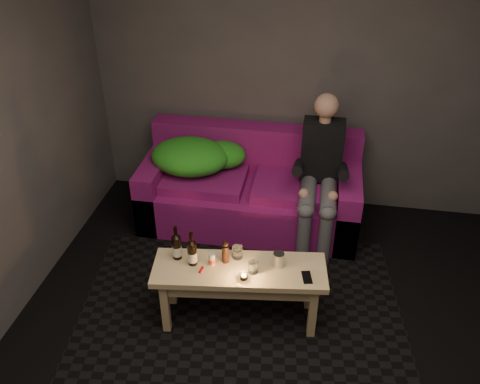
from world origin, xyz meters
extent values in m
plane|color=#474547|center=(0.00, 2.25, 1.30)|extent=(4.00, 0.00, 4.00)
cube|color=black|center=(-0.36, 0.58, 0.01)|extent=(2.61, 2.04, 0.01)
cube|color=#7E1063|center=(-0.47, 1.77, 0.20)|extent=(1.94, 0.87, 0.41)
cube|color=#7E1063|center=(-0.47, 2.10, 0.62)|extent=(1.94, 0.21, 0.43)
cube|color=#7E1063|center=(-1.35, 1.77, 0.30)|extent=(0.19, 0.87, 0.60)
cube|color=#7E1063|center=(0.40, 1.77, 0.30)|extent=(0.19, 0.87, 0.60)
cube|color=#7E1063|center=(-0.88, 1.72, 0.45)|extent=(0.73, 0.58, 0.10)
cube|color=#7E1063|center=(-0.07, 1.72, 0.45)|extent=(0.73, 0.58, 0.10)
ellipsoid|color=green|center=(-1.03, 1.77, 0.64)|extent=(0.70, 0.54, 0.29)
ellipsoid|color=green|center=(-0.75, 1.91, 0.61)|extent=(0.43, 0.35, 0.23)
ellipsoid|color=green|center=(-1.24, 1.89, 0.57)|extent=(0.31, 0.25, 0.16)
cube|color=black|center=(0.14, 1.82, 0.79)|extent=(0.35, 0.21, 0.53)
sphere|color=tan|center=(0.14, 1.82, 1.20)|extent=(0.20, 0.20, 0.20)
cylinder|color=#4E5258|center=(0.05, 1.52, 0.52)|extent=(0.14, 0.49, 0.14)
cylinder|color=#4E5258|center=(0.23, 1.52, 0.52)|extent=(0.14, 0.49, 0.14)
cylinder|color=#4E5258|center=(0.05, 1.28, 0.25)|extent=(0.11, 0.11, 0.50)
cylinder|color=#4E5258|center=(0.23, 1.28, 0.25)|extent=(0.11, 0.11, 0.50)
cube|color=black|center=(0.05, 1.23, 0.03)|extent=(0.09, 0.21, 0.06)
cube|color=black|center=(0.23, 1.23, 0.03)|extent=(0.09, 0.21, 0.06)
cube|color=#DAB67F|center=(-0.36, 0.53, 0.47)|extent=(1.25, 0.53, 0.04)
cube|color=#DAB67F|center=(-0.36, 0.53, 0.40)|extent=(1.08, 0.43, 0.11)
cube|color=#DAB67F|center=(-0.85, 0.33, 0.22)|extent=(0.06, 0.06, 0.45)
cube|color=#DAB67F|center=(-0.89, 0.61, 0.22)|extent=(0.06, 0.06, 0.45)
cube|color=#DAB67F|center=(0.17, 0.46, 0.22)|extent=(0.06, 0.06, 0.45)
cube|color=#DAB67F|center=(0.14, 0.73, 0.22)|extent=(0.06, 0.06, 0.45)
cylinder|color=black|center=(-0.81, 0.57, 0.58)|extent=(0.07, 0.07, 0.18)
cylinder|color=white|center=(-0.81, 0.57, 0.56)|extent=(0.07, 0.07, 0.08)
cone|color=black|center=(-0.81, 0.57, 0.69)|extent=(0.07, 0.07, 0.03)
cylinder|color=black|center=(-0.81, 0.57, 0.72)|extent=(0.02, 0.02, 0.09)
cylinder|color=black|center=(-0.69, 0.52, 0.58)|extent=(0.07, 0.07, 0.18)
cylinder|color=white|center=(-0.69, 0.52, 0.56)|extent=(0.07, 0.07, 0.08)
cone|color=black|center=(-0.69, 0.52, 0.69)|extent=(0.07, 0.07, 0.03)
cylinder|color=black|center=(-0.69, 0.52, 0.72)|extent=(0.02, 0.02, 0.09)
cylinder|color=silver|center=(-0.55, 0.54, 0.54)|extent=(0.05, 0.05, 0.09)
cylinder|color=black|center=(-0.47, 0.58, 0.56)|extent=(0.06, 0.06, 0.14)
cylinder|color=white|center=(-0.39, 0.64, 0.54)|extent=(0.09, 0.09, 0.09)
cylinder|color=white|center=(-0.31, 0.43, 0.51)|extent=(0.06, 0.06, 0.04)
sphere|color=orange|center=(-0.31, 0.43, 0.53)|extent=(0.02, 0.02, 0.02)
cylinder|color=white|center=(-0.26, 0.51, 0.54)|extent=(0.08, 0.08, 0.08)
cylinder|color=#B5B8BC|center=(-0.10, 0.61, 0.55)|extent=(0.10, 0.10, 0.11)
cube|color=black|center=(0.11, 0.51, 0.50)|extent=(0.09, 0.13, 0.01)
cube|color=#B30E0B|center=(-0.61, 0.46, 0.50)|extent=(0.03, 0.07, 0.01)
camera|label=1|loc=(0.10, -2.10, 2.84)|focal=38.00mm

